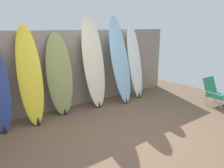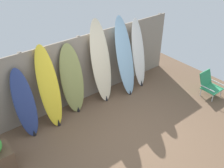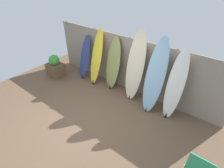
{
  "view_description": "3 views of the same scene",
  "coord_description": "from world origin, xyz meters",
  "px_view_note": "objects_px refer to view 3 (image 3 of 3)",
  "views": [
    {
      "loc": [
        -2.31,
        -2.58,
        1.87
      ],
      "look_at": [
        0.17,
        0.67,
        0.79
      ],
      "focal_mm": 35.0,
      "sensor_mm": 36.0,
      "label": 1
    },
    {
      "loc": [
        -2.87,
        -2.89,
        4.07
      ],
      "look_at": [
        0.09,
        0.84,
        1.0
      ],
      "focal_mm": 40.0,
      "sensor_mm": 36.0,
      "label": 2
    },
    {
      "loc": [
        2.68,
        -2.29,
        3.55
      ],
      "look_at": [
        0.29,
        0.77,
        0.92
      ],
      "focal_mm": 28.0,
      "sensor_mm": 36.0,
      "label": 3
    }
  ],
  "objects_px": {
    "surfboard_yellow_1": "(96,58)",
    "surfboard_skyblue_4": "(155,77)",
    "surfboard_cream_3": "(135,67)",
    "surfboard_white_5": "(175,86)",
    "surfboard_navy_0": "(85,58)",
    "planter_box": "(55,67)",
    "surfboard_olive_2": "(113,64)"
  },
  "relations": [
    {
      "from": "surfboard_olive_2",
      "to": "planter_box",
      "type": "height_order",
      "value": "surfboard_olive_2"
    },
    {
      "from": "surfboard_yellow_1",
      "to": "surfboard_olive_2",
      "type": "distance_m",
      "value": 0.66
    },
    {
      "from": "surfboard_skyblue_4",
      "to": "surfboard_white_5",
      "type": "bearing_deg",
      "value": 5.79
    },
    {
      "from": "surfboard_yellow_1",
      "to": "surfboard_cream_3",
      "type": "xyz_separation_m",
      "value": [
        1.5,
        0.05,
        0.13
      ]
    },
    {
      "from": "surfboard_yellow_1",
      "to": "surfboard_skyblue_4",
      "type": "height_order",
      "value": "surfboard_skyblue_4"
    },
    {
      "from": "planter_box",
      "to": "surfboard_olive_2",
      "type": "bearing_deg",
      "value": 19.02
    },
    {
      "from": "surfboard_cream_3",
      "to": "surfboard_white_5",
      "type": "distance_m",
      "value": 1.27
    },
    {
      "from": "surfboard_yellow_1",
      "to": "planter_box",
      "type": "xyz_separation_m",
      "value": [
        -1.54,
        -0.67,
        -0.59
      ]
    },
    {
      "from": "surfboard_skyblue_4",
      "to": "surfboard_white_5",
      "type": "height_order",
      "value": "surfboard_skyblue_4"
    },
    {
      "from": "surfboard_navy_0",
      "to": "surfboard_white_5",
      "type": "height_order",
      "value": "surfboard_white_5"
    },
    {
      "from": "planter_box",
      "to": "surfboard_navy_0",
      "type": "bearing_deg",
      "value": 35.79
    },
    {
      "from": "surfboard_yellow_1",
      "to": "surfboard_navy_0",
      "type": "bearing_deg",
      "value": 178.84
    },
    {
      "from": "surfboard_yellow_1",
      "to": "surfboard_skyblue_4",
      "type": "bearing_deg",
      "value": -1.65
    },
    {
      "from": "surfboard_skyblue_4",
      "to": "surfboard_navy_0",
      "type": "bearing_deg",
      "value": 178.45
    },
    {
      "from": "surfboard_skyblue_4",
      "to": "planter_box",
      "type": "distance_m",
      "value": 3.85
    },
    {
      "from": "surfboard_cream_3",
      "to": "surfboard_skyblue_4",
      "type": "distance_m",
      "value": 0.71
    },
    {
      "from": "surfboard_yellow_1",
      "to": "planter_box",
      "type": "relative_size",
      "value": 2.28
    },
    {
      "from": "surfboard_skyblue_4",
      "to": "surfboard_white_5",
      "type": "xyz_separation_m",
      "value": [
        0.56,
        0.06,
        -0.09
      ]
    },
    {
      "from": "surfboard_olive_2",
      "to": "surfboard_skyblue_4",
      "type": "height_order",
      "value": "surfboard_skyblue_4"
    },
    {
      "from": "surfboard_navy_0",
      "to": "surfboard_yellow_1",
      "type": "relative_size",
      "value": 0.82
    },
    {
      "from": "surfboard_white_5",
      "to": "surfboard_olive_2",
      "type": "bearing_deg",
      "value": 177.47
    },
    {
      "from": "surfboard_navy_0",
      "to": "surfboard_yellow_1",
      "type": "xyz_separation_m",
      "value": [
        0.6,
        -0.01,
        0.18
      ]
    },
    {
      "from": "surfboard_yellow_1",
      "to": "surfboard_skyblue_4",
      "type": "xyz_separation_m",
      "value": [
        2.2,
        -0.06,
        0.1
      ]
    },
    {
      "from": "surfboard_navy_0",
      "to": "surfboard_olive_2",
      "type": "distance_m",
      "value": 1.25
    },
    {
      "from": "surfboard_skyblue_4",
      "to": "planter_box",
      "type": "bearing_deg",
      "value": -170.84
    },
    {
      "from": "surfboard_skyblue_4",
      "to": "surfboard_yellow_1",
      "type": "bearing_deg",
      "value": 178.35
    },
    {
      "from": "surfboard_navy_0",
      "to": "surfboard_olive_2",
      "type": "xyz_separation_m",
      "value": [
        1.24,
        0.07,
        0.11
      ]
    },
    {
      "from": "surfboard_navy_0",
      "to": "surfboard_white_5",
      "type": "bearing_deg",
      "value": -0.32
    },
    {
      "from": "surfboard_yellow_1",
      "to": "planter_box",
      "type": "height_order",
      "value": "surfboard_yellow_1"
    },
    {
      "from": "surfboard_cream_3",
      "to": "surfboard_navy_0",
      "type": "bearing_deg",
      "value": -178.86
    },
    {
      "from": "surfboard_yellow_1",
      "to": "surfboard_olive_2",
      "type": "height_order",
      "value": "surfboard_yellow_1"
    },
    {
      "from": "planter_box",
      "to": "surfboard_skyblue_4",
      "type": "bearing_deg",
      "value": 9.16
    }
  ]
}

